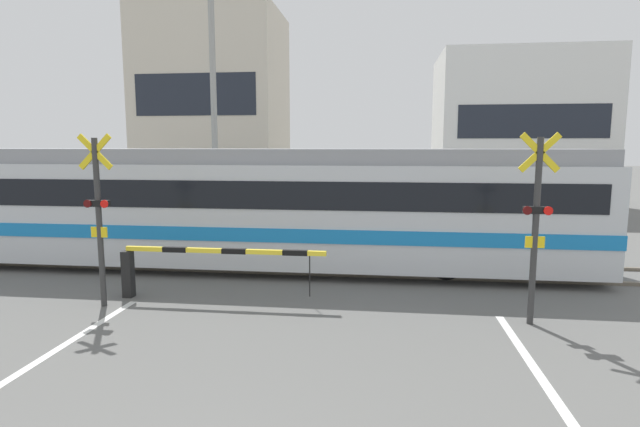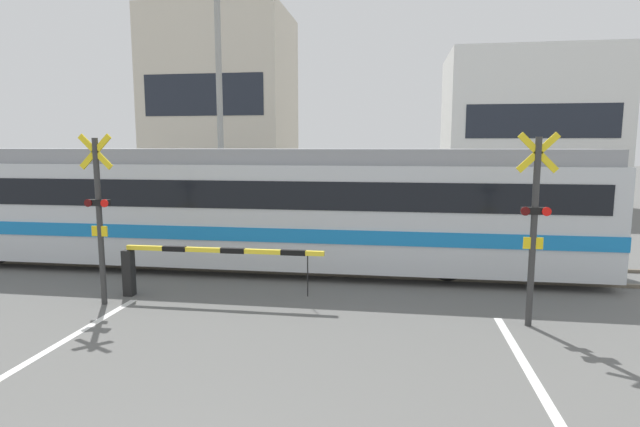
{
  "view_description": "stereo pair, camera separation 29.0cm",
  "coord_description": "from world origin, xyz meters",
  "px_view_note": "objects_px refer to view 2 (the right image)",
  "views": [
    {
      "loc": [
        1.38,
        -2.08,
        3.11
      ],
      "look_at": [
        0.0,
        8.89,
        1.6
      ],
      "focal_mm": 28.0,
      "sensor_mm": 36.0,
      "label": 1
    },
    {
      "loc": [
        1.66,
        -2.04,
        3.11
      ],
      "look_at": [
        0.0,
        8.89,
        1.6
      ],
      "focal_mm": 28.0,
      "sensor_mm": 36.0,
      "label": 2
    }
  ],
  "objects_px": {
    "crossing_barrier_near": "(183,261)",
    "crossing_barrier_far": "(426,223)",
    "crossing_signal_left": "(99,212)",
    "pedestrian": "(363,200)",
    "commuter_train": "(216,203)",
    "crossing_signal_right": "(534,221)"
  },
  "relations": [
    {
      "from": "commuter_train",
      "to": "pedestrian",
      "type": "relative_size",
      "value": 10.71
    },
    {
      "from": "crossing_signal_left",
      "to": "pedestrian",
      "type": "xyz_separation_m",
      "value": [
        4.43,
        10.29,
        -0.82
      ]
    },
    {
      "from": "crossing_signal_left",
      "to": "crossing_barrier_far",
      "type": "bearing_deg",
      "value": 44.57
    },
    {
      "from": "pedestrian",
      "to": "crossing_barrier_near",
      "type": "bearing_deg",
      "value": -107.35
    },
    {
      "from": "crossing_signal_right",
      "to": "commuter_train",
      "type": "bearing_deg",
      "value": 153.12
    },
    {
      "from": "commuter_train",
      "to": "crossing_signal_right",
      "type": "relative_size",
      "value": 5.64
    },
    {
      "from": "crossing_signal_right",
      "to": "pedestrian",
      "type": "height_order",
      "value": "crossing_signal_right"
    },
    {
      "from": "commuter_train",
      "to": "pedestrian",
      "type": "distance_m",
      "value": 7.59
    },
    {
      "from": "commuter_train",
      "to": "crossing_barrier_far",
      "type": "distance_m",
      "value": 6.33
    },
    {
      "from": "crossing_signal_left",
      "to": "pedestrian",
      "type": "distance_m",
      "value": 11.23
    },
    {
      "from": "crossing_barrier_far",
      "to": "pedestrian",
      "type": "relative_size",
      "value": 2.4
    },
    {
      "from": "crossing_barrier_far",
      "to": "crossing_barrier_near",
      "type": "bearing_deg",
      "value": -131.38
    },
    {
      "from": "commuter_train",
      "to": "pedestrian",
      "type": "xyz_separation_m",
      "value": [
        3.36,
        6.78,
        -0.61
      ]
    },
    {
      "from": "crossing_barrier_far",
      "to": "crossing_signal_left",
      "type": "relative_size",
      "value": 1.26
    },
    {
      "from": "crossing_barrier_near",
      "to": "pedestrian",
      "type": "distance_m",
      "value": 10.15
    },
    {
      "from": "crossing_barrier_near",
      "to": "crossing_signal_right",
      "type": "xyz_separation_m",
      "value": [
        6.58,
        -0.6,
        1.05
      ]
    },
    {
      "from": "crossing_signal_right",
      "to": "crossing_barrier_far",
      "type": "bearing_deg",
      "value": 102.2
    },
    {
      "from": "crossing_barrier_far",
      "to": "pedestrian",
      "type": "distance_m",
      "value": 4.38
    },
    {
      "from": "crossing_barrier_far",
      "to": "crossing_signal_left",
      "type": "bearing_deg",
      "value": -135.43
    },
    {
      "from": "crossing_barrier_near",
      "to": "crossing_barrier_far",
      "type": "xyz_separation_m",
      "value": [
        5.18,
        5.88,
        0.0
      ]
    },
    {
      "from": "commuter_train",
      "to": "crossing_barrier_far",
      "type": "relative_size",
      "value": 4.46
    },
    {
      "from": "crossing_signal_right",
      "to": "pedestrian",
      "type": "bearing_deg",
      "value": 109.08
    }
  ]
}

